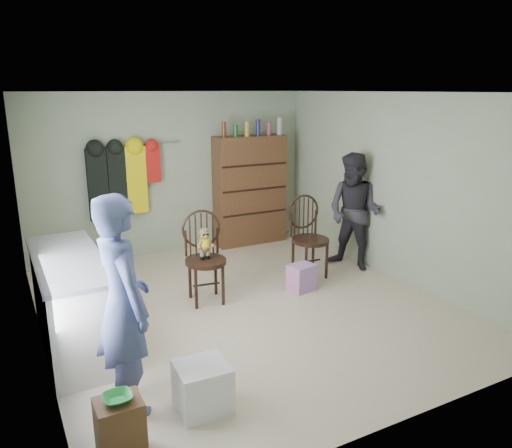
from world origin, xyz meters
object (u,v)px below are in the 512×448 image
counter (72,301)px  chair_far (308,233)px  chair_front (204,252)px  dresser (250,190)px

counter → chair_far: bearing=9.6°
chair_front → dresser: bearing=58.3°
dresser → counter: bearing=-144.3°
counter → dresser: 3.96m
counter → chair_far: 3.24m
chair_front → dresser: (1.60, 1.88, 0.29)m
counter → chair_far: chair_far is taller
chair_front → dresser: size_ratio=0.54×
counter → dresser: (3.20, 2.30, 0.44)m
counter → chair_far: size_ratio=1.65×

